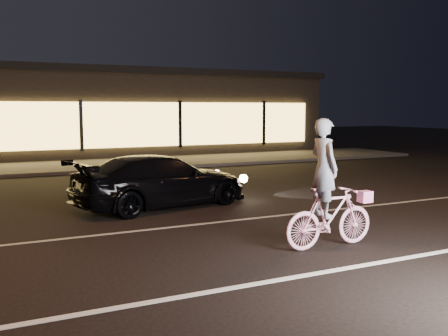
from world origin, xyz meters
TOP-DOWN VIEW (x-y plane):
  - ground at (0.00, 0.00)m, footprint 90.00×90.00m
  - lane_stripe_near at (0.00, -1.50)m, footprint 60.00×0.12m
  - lane_stripe_far at (0.00, 2.00)m, footprint 60.00×0.10m
  - sidewalk at (0.00, 13.00)m, footprint 30.00×4.00m
  - storefront at (0.00, 18.97)m, footprint 25.40×8.42m
  - cyclist at (1.35, -0.48)m, footprint 1.71×0.59m
  - sedan at (-0.02, 4.06)m, footprint 4.52×2.54m

SIDE VIEW (x-z plane):
  - ground at x=0.00m, z-range 0.00..0.00m
  - lane_stripe_near at x=0.00m, z-range 0.00..0.01m
  - lane_stripe_far at x=0.00m, z-range 0.00..0.01m
  - sidewalk at x=0.00m, z-range 0.00..0.12m
  - sedan at x=-0.02m, z-range 0.00..1.24m
  - cyclist at x=1.35m, z-range -0.31..1.85m
  - storefront at x=0.00m, z-range 0.05..4.25m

